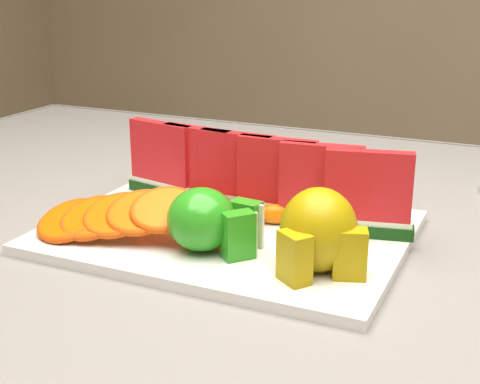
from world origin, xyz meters
TOP-DOWN VIEW (x-y plane):
  - table at (0.00, 0.00)m, footprint 1.40×0.90m
  - tablecloth at (0.00, 0.00)m, footprint 1.53×1.03m
  - platter at (-0.05, -0.05)m, footprint 0.40×0.30m
  - apple_cluster at (-0.04, -0.12)m, footprint 0.11×0.10m
  - pear_cluster at (0.08, -0.12)m, footprint 0.10×0.11m
  - fork at (-0.15, 0.23)m, footprint 0.06×0.19m
  - watermelon_row at (-0.04, 0.00)m, footprint 0.39×0.07m
  - orange_fan_front at (-0.15, -0.13)m, footprint 0.20×0.13m
  - orange_fan_back at (-0.08, 0.08)m, footprint 0.24×0.11m
  - tangerine_segments at (-0.07, -0.03)m, footprint 0.16×0.07m

SIDE VIEW (x-z plane):
  - table at x=0.00m, z-range 0.28..1.03m
  - tablecloth at x=0.00m, z-range 0.62..0.82m
  - fork at x=-0.15m, z-range 0.76..0.76m
  - platter at x=-0.05m, z-range 0.76..0.77m
  - tangerine_segments at x=-0.07m, z-range 0.77..0.79m
  - orange_fan_back at x=-0.08m, z-range 0.77..0.81m
  - orange_fan_front at x=-0.15m, z-range 0.77..0.82m
  - apple_cluster at x=-0.04m, z-range 0.77..0.84m
  - pear_cluster at x=0.08m, z-range 0.77..0.85m
  - watermelon_row at x=-0.04m, z-range 0.77..0.87m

